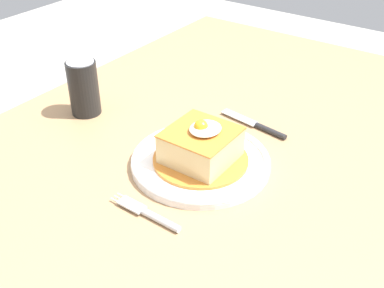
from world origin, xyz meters
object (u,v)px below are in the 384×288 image
object	(u,v)px
fork	(151,215)
knife	(261,127)
main_plate	(201,161)
soda_can	(84,88)

from	to	relation	value
fork	knife	world-z (taller)	same
knife	fork	bearing A→B (deg)	177.43
main_plate	knife	bearing A→B (deg)	-10.37
main_plate	fork	bearing A→B (deg)	-174.13
main_plate	soda_can	world-z (taller)	soda_can
fork	soda_can	xyz separation A→B (m)	(0.19, 0.34, 0.06)
main_plate	knife	world-z (taller)	main_plate
soda_can	main_plate	bearing A→B (deg)	-93.41
knife	soda_can	xyz separation A→B (m)	(-0.16, 0.36, 0.06)
soda_can	knife	bearing A→B (deg)	-65.69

